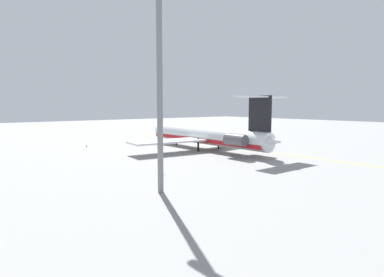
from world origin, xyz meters
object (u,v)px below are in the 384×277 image
at_px(main_jetliner, 209,136).
at_px(light_mast, 160,80).
at_px(ground_crew_near_nose, 218,134).
at_px(ground_crew_near_tail, 162,167).
at_px(safety_cone_wingtip, 195,137).
at_px(safety_cone_tail, 200,137).
at_px(safety_cone_nose, 86,146).

distance_m(main_jetliner, light_mast, 38.84).
distance_m(ground_crew_near_nose, ground_crew_near_tail, 55.91).
bearing_deg(main_jetliner, light_mast, 129.30).
height_order(ground_crew_near_nose, safety_cone_wingtip, ground_crew_near_nose).
distance_m(safety_cone_wingtip, light_mast, 65.64).
bearing_deg(ground_crew_near_nose, safety_cone_tail, -125.25).
bearing_deg(safety_cone_wingtip, ground_crew_near_nose, -123.11).
height_order(safety_cone_nose, light_mast, light_mast).
relative_size(safety_cone_nose, safety_cone_wingtip, 1.00).
bearing_deg(light_mast, ground_crew_near_nose, -49.57).
bearing_deg(safety_cone_wingtip, ground_crew_near_tail, 135.08).
bearing_deg(safety_cone_nose, ground_crew_near_tail, 175.64).
distance_m(ground_crew_near_nose, safety_cone_wingtip, 7.49).
height_order(safety_cone_nose, safety_cone_tail, same).
distance_m(main_jetliner, safety_cone_tail, 27.73).
xyz_separation_m(safety_cone_wingtip, safety_cone_tail, (-0.76, -1.16, 0.00)).
bearing_deg(main_jetliner, ground_crew_near_nose, -48.22).
height_order(safety_cone_wingtip, light_mast, light_mast).
relative_size(ground_crew_near_tail, safety_cone_nose, 3.22).
bearing_deg(safety_cone_nose, light_mast, 169.38).
distance_m(ground_crew_near_tail, safety_cone_tail, 54.22).
xyz_separation_m(ground_crew_near_nose, safety_cone_tail, (3.30, 5.07, -0.86)).
height_order(safety_cone_tail, light_mast, light_mast).
relative_size(main_jetliner, ground_crew_near_tail, 23.92).
distance_m(safety_cone_nose, safety_cone_tail, 36.29).
xyz_separation_m(ground_crew_near_nose, safety_cone_wingtip, (4.06, 6.23, -0.86)).
bearing_deg(main_jetliner, safety_cone_nose, 40.03).
height_order(ground_crew_near_nose, light_mast, light_mast).
xyz_separation_m(safety_cone_nose, safety_cone_wingtip, (-0.77, -35.09, 0.00)).
bearing_deg(ground_crew_near_tail, safety_cone_nose, 167.68).
bearing_deg(light_mast, ground_crew_near_tail, -34.40).
relative_size(ground_crew_near_nose, light_mast, 0.07).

